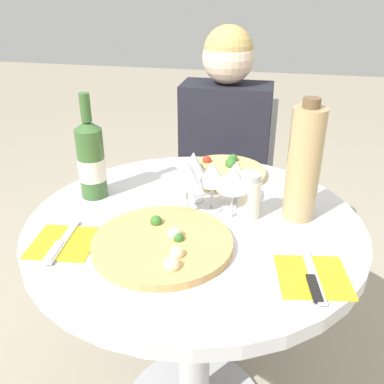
{
  "coord_description": "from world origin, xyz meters",
  "views": [
    {
      "loc": [
        0.2,
        -0.97,
        1.34
      ],
      "look_at": [
        0.0,
        -0.04,
        0.87
      ],
      "focal_mm": 40.0,
      "sensor_mm": 36.0,
      "label": 1
    }
  ],
  "objects_px": {
    "dining_table": "(194,273)",
    "pizza_large": "(163,243)",
    "chair_behind_diner": "(225,200)",
    "seated_diner": "(221,190)",
    "wine_bottle": "(91,159)",
    "tall_carafe": "(304,164)"
  },
  "relations": [
    {
      "from": "pizza_large",
      "to": "dining_table",
      "type": "bearing_deg",
      "value": 72.17
    },
    {
      "from": "chair_behind_diner",
      "to": "dining_table",
      "type": "bearing_deg",
      "value": 91.0
    },
    {
      "from": "dining_table",
      "to": "wine_bottle",
      "type": "relative_size",
      "value": 2.94
    },
    {
      "from": "chair_behind_diner",
      "to": "seated_diner",
      "type": "height_order",
      "value": "seated_diner"
    },
    {
      "from": "dining_table",
      "to": "chair_behind_diner",
      "type": "height_order",
      "value": "chair_behind_diner"
    },
    {
      "from": "dining_table",
      "to": "pizza_large",
      "type": "bearing_deg",
      "value": -107.83
    },
    {
      "from": "chair_behind_diner",
      "to": "seated_diner",
      "type": "bearing_deg",
      "value": 90.0
    },
    {
      "from": "pizza_large",
      "to": "tall_carafe",
      "type": "bearing_deg",
      "value": 34.95
    },
    {
      "from": "dining_table",
      "to": "seated_diner",
      "type": "bearing_deg",
      "value": 91.21
    },
    {
      "from": "chair_behind_diner",
      "to": "pizza_large",
      "type": "height_order",
      "value": "chair_behind_diner"
    },
    {
      "from": "dining_table",
      "to": "pizza_large",
      "type": "xyz_separation_m",
      "value": [
        -0.05,
        -0.15,
        0.19
      ]
    },
    {
      "from": "pizza_large",
      "to": "wine_bottle",
      "type": "xyz_separation_m",
      "value": [
        -0.27,
        0.22,
        0.1
      ]
    },
    {
      "from": "dining_table",
      "to": "pizza_large",
      "type": "distance_m",
      "value": 0.24
    },
    {
      "from": "pizza_large",
      "to": "wine_bottle",
      "type": "distance_m",
      "value": 0.37
    },
    {
      "from": "dining_table",
      "to": "chair_behind_diner",
      "type": "xyz_separation_m",
      "value": [
        -0.01,
        0.76,
        -0.16
      ]
    },
    {
      "from": "seated_diner",
      "to": "pizza_large",
      "type": "bearing_deg",
      "value": 87.49
    },
    {
      "from": "seated_diner",
      "to": "tall_carafe",
      "type": "xyz_separation_m",
      "value": [
        0.28,
        -0.55,
        0.37
      ]
    },
    {
      "from": "wine_bottle",
      "to": "dining_table",
      "type": "bearing_deg",
      "value": -13.72
    },
    {
      "from": "chair_behind_diner",
      "to": "pizza_large",
      "type": "distance_m",
      "value": 0.97
    },
    {
      "from": "seated_diner",
      "to": "tall_carafe",
      "type": "bearing_deg",
      "value": 117.39
    },
    {
      "from": "wine_bottle",
      "to": "tall_carafe",
      "type": "height_order",
      "value": "tall_carafe"
    },
    {
      "from": "chair_behind_diner",
      "to": "seated_diner",
      "type": "relative_size",
      "value": 0.74
    }
  ]
}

